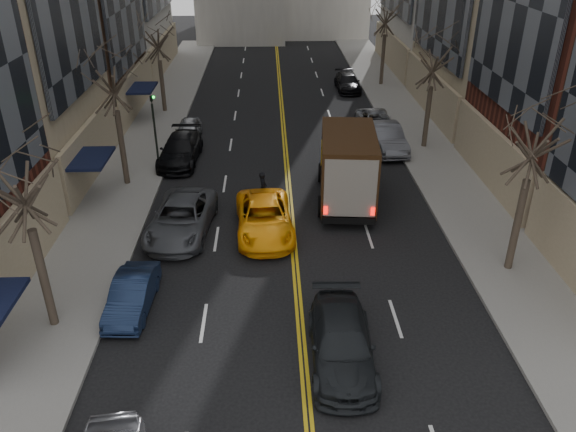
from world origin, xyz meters
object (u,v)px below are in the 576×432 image
observer_sedan (342,343)px  pedestrian (263,188)px  taxi (264,218)px  ups_truck (347,166)px

observer_sedan → pedestrian: size_ratio=2.99×
observer_sedan → taxi: taxi is taller
observer_sedan → pedestrian: 11.99m
taxi → pedestrian: pedestrian is taller
observer_sedan → taxi: bearing=107.9°
taxi → pedestrian: bearing=87.7°
observer_sedan → ups_truck: bearing=83.6°
pedestrian → taxi: bearing=177.9°
ups_truck → observer_sedan: size_ratio=1.39×
observer_sedan → pedestrian: pedestrian is taller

